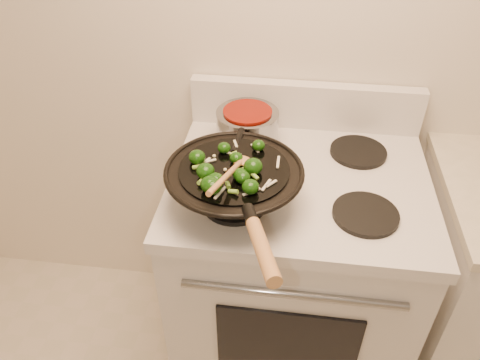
# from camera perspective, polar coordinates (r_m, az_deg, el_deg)

# --- Properties ---
(stove) EXTENTS (0.78, 0.67, 1.08)m
(stove) POSITION_cam_1_polar(r_m,az_deg,el_deg) (1.73, 6.18, -11.42)
(stove) COLOR silver
(stove) RESTS_ON ground
(wok) EXTENTS (0.37, 0.60, 0.18)m
(wok) POSITION_cam_1_polar(r_m,az_deg,el_deg) (1.26, -0.67, -0.55)
(wok) COLOR black
(wok) RESTS_ON stove
(stirfry) EXTENTS (0.24, 0.26, 0.04)m
(stirfry) POSITION_cam_1_polar(r_m,az_deg,el_deg) (1.19, -1.66, 1.03)
(stirfry) COLOR #113908
(stirfry) RESTS_ON wok
(wooden_spoon) EXTENTS (0.08, 0.25, 0.08)m
(wooden_spoon) POSITION_cam_1_polar(r_m,az_deg,el_deg) (1.18, -0.84, 1.33)
(wooden_spoon) COLOR #AD7644
(wooden_spoon) RESTS_ON wok
(saucepan) EXTENTS (0.20, 0.32, 0.12)m
(saucepan) POSITION_cam_1_polar(r_m,az_deg,el_deg) (1.51, 0.89, 6.47)
(saucepan) COLOR gray
(saucepan) RESTS_ON stove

